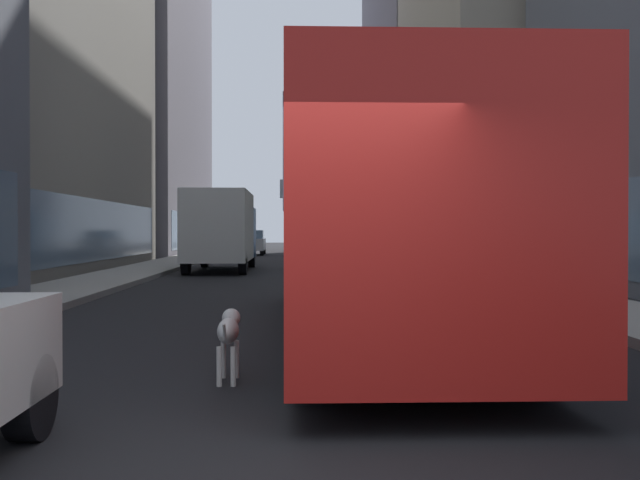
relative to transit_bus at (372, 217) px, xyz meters
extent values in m
plane|color=black|center=(-1.20, 28.38, -1.78)|extent=(120.00, 120.00, 0.00)
cube|color=gray|center=(-6.90, 28.38, -1.70)|extent=(2.40, 110.00, 0.15)
cube|color=#9E9991|center=(4.50, 28.38, -1.70)|extent=(2.40, 110.00, 0.15)
cube|color=slate|center=(-8.86, 18.47, -0.18)|extent=(0.08, 20.20, 2.40)
cube|color=slate|center=(-8.36, 42.16, -0.18)|extent=(0.08, 20.39, 2.40)
cube|color=slate|center=(5.01, 23.79, -0.18)|extent=(0.08, 14.48, 2.40)
cube|color=slate|center=(10.70, 44.94, 15.57)|extent=(11.03, 22.53, 34.69)
cube|color=slate|center=(5.21, 44.94, -0.18)|extent=(0.08, 20.28, 2.40)
cube|color=red|center=(0.00, -0.01, -0.10)|extent=(2.55, 11.50, 2.75)
cube|color=slate|center=(0.00, -0.01, 0.39)|extent=(2.57, 11.04, 0.90)
cube|color=black|center=(0.00, 5.69, -1.23)|extent=(2.55, 0.16, 0.44)
cylinder|color=black|center=(-1.12, 3.54, -1.28)|extent=(0.30, 1.00, 1.00)
cylinder|color=black|center=(1.13, 3.54, -1.28)|extent=(0.30, 1.00, 1.00)
cylinder|color=black|center=(-1.12, -4.16, -1.28)|extent=(0.30, 1.00, 1.00)
cylinder|color=black|center=(1.13, -4.16, -1.28)|extent=(0.30, 1.00, 1.00)
cube|color=silver|center=(-1.45, 5.14, 0.72)|extent=(0.08, 0.24, 0.40)
cube|color=#B7BABF|center=(-4.00, 36.90, -1.08)|extent=(1.87, 4.23, 0.75)
cube|color=slate|center=(-4.00, 36.69, -0.43)|extent=(1.72, 1.90, 0.55)
cylinder|color=black|center=(-4.82, 38.60, -1.46)|extent=(0.22, 0.64, 0.64)
cylinder|color=black|center=(-3.18, 38.60, -1.46)|extent=(0.22, 0.64, 0.64)
cylinder|color=black|center=(-4.82, 35.20, -1.46)|extent=(0.22, 0.64, 0.64)
cylinder|color=black|center=(-3.18, 35.20, -1.46)|extent=(0.22, 0.64, 0.64)
cylinder|color=black|center=(-3.17, -5.57, -1.46)|extent=(0.22, 0.64, 0.64)
cube|color=#19519E|center=(-4.00, 20.43, -0.28)|extent=(2.30, 2.00, 2.10)
cube|color=silver|center=(-4.00, 16.68, -0.03)|extent=(2.30, 5.50, 2.60)
cylinder|color=black|center=(-5.01, 20.43, -1.33)|extent=(0.28, 0.90, 0.90)
cylinder|color=black|center=(-2.99, 20.43, -1.33)|extent=(0.28, 0.90, 0.90)
cylinder|color=black|center=(-5.01, 14.93, -1.33)|extent=(0.28, 0.90, 0.90)
cylinder|color=black|center=(-2.99, 14.93, -1.33)|extent=(0.28, 0.90, 0.90)
ellipsoid|color=white|center=(-1.88, -3.53, -1.25)|extent=(0.22, 0.60, 0.26)
sphere|color=white|center=(-1.88, -3.15, -1.16)|extent=(0.20, 0.20, 0.20)
sphere|color=black|center=(-1.94, -3.13, -1.14)|extent=(0.07, 0.07, 0.07)
sphere|color=black|center=(-1.82, -3.13, -1.14)|extent=(0.07, 0.07, 0.07)
cylinder|color=white|center=(-1.88, -3.93, -1.20)|extent=(0.03, 0.16, 0.19)
cylinder|color=white|center=(-1.95, -3.32, -1.58)|extent=(0.06, 0.06, 0.40)
cylinder|color=white|center=(-1.81, -3.32, -1.58)|extent=(0.06, 0.06, 0.40)
cylinder|color=white|center=(-1.95, -3.74, -1.58)|extent=(0.06, 0.06, 0.40)
cylinder|color=white|center=(-1.81, -3.74, -1.58)|extent=(0.06, 0.06, 0.40)
sphere|color=black|center=(-1.83, -3.43, -1.21)|extent=(0.04, 0.04, 0.04)
sphere|color=black|center=(-1.94, -3.61, -1.23)|extent=(0.04, 0.04, 0.04)
sphere|color=black|center=(-1.86, -3.71, -1.19)|extent=(0.04, 0.04, 0.04)
camera|label=1|loc=(-1.21, -11.06, -0.22)|focal=40.90mm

